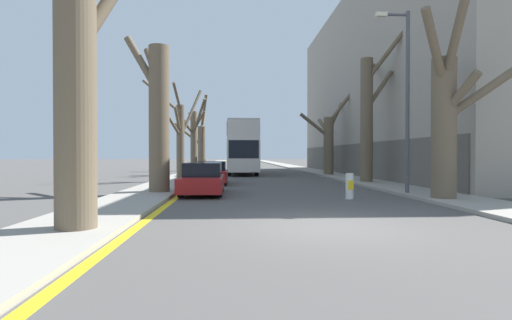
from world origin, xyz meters
The scene contains 18 objects.
ground_plane centered at (0.00, 0.00, 0.00)m, with size 300.00×300.00×0.00m, color #4C4947.
sidewalk_left centered at (-5.79, 50.00, 0.06)m, with size 2.46×120.00×0.12m, color gray.
sidewalk_right centered at (5.79, 50.00, 0.06)m, with size 2.46×120.00×0.12m, color gray.
building_facade_right centered at (12.01, 22.97, 7.45)m, with size 10.08×34.78×14.92m.
kerb_line_stripe centered at (-4.38, 50.00, 0.00)m, with size 0.24×120.00×0.01m, color yellow.
street_tree_left_0 centered at (-5.49, -0.43, 3.48)m, with size 3.16×3.80×7.73m.
street_tree_left_1 centered at (-5.36, 8.02, 3.40)m, with size 1.88×3.02×6.65m.
street_tree_left_2 centered at (-5.57, 16.14, 2.93)m, with size 3.56×3.65×6.33m.
street_tree_left_3 centered at (-5.48, 24.17, 3.04)m, with size 2.22×4.05×6.06m.
street_tree_left_4 centered at (-5.59, 32.82, 2.95)m, with size 3.64×4.23×7.80m.
street_tree_right_0 centered at (5.41, 4.69, 3.07)m, with size 4.33×3.60×6.82m.
street_tree_right_1 centered at (5.62, 13.62, 4.02)m, with size 2.22×4.49×8.63m.
street_tree_right_2 centered at (5.45, 22.52, 2.87)m, with size 4.41×2.56×6.78m.
double_decker_bus centered at (-1.42, 25.85, 2.51)m, with size 2.54×10.36×4.43m.
parked_car_0 centered at (-3.47, 7.86, 0.63)m, with size 1.73×4.25×1.33m.
parked_car_1 centered at (-3.47, 13.88, 0.62)m, with size 1.87×4.04×1.29m.
lamp_post centered at (4.82, 6.84, 4.21)m, with size 1.40×0.20×7.51m.
traffic_bollard centered at (2.19, 5.68, 0.49)m, with size 0.30×0.31×0.97m.
Camera 1 is at (-2.16, -9.08, 1.66)m, focal length 28.00 mm.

